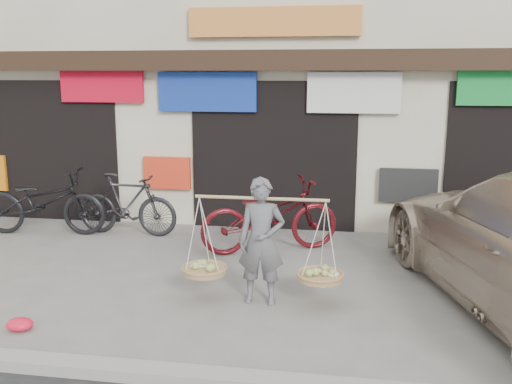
% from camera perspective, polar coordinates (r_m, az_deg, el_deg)
% --- Properties ---
extents(ground, '(70.00, 70.00, 0.00)m').
position_cam_1_polar(ground, '(7.39, -1.96, -10.75)').
color(ground, gray).
rests_on(ground, ground).
extents(kerb, '(70.00, 0.25, 0.12)m').
position_cam_1_polar(kerb, '(5.61, -6.15, -17.89)').
color(kerb, gray).
rests_on(kerb, ground).
extents(shophouse_block, '(14.00, 6.32, 7.00)m').
position_cam_1_polar(shophouse_block, '(13.19, 3.54, 14.47)').
color(shophouse_block, beige).
rests_on(shophouse_block, ground).
extents(street_vendor, '(2.02, 0.57, 1.59)m').
position_cam_1_polar(street_vendor, '(7.08, 0.54, -5.46)').
color(street_vendor, '#5E5E63').
rests_on(street_vendor, ground).
extents(bike_0, '(2.30, 1.01, 1.17)m').
position_cam_1_polar(bike_0, '(10.81, -20.48, -0.94)').
color(bike_0, black).
rests_on(bike_0, ground).
extents(bike_1, '(1.88, 0.63, 1.11)m').
position_cam_1_polar(bike_1, '(10.34, -12.79, -1.20)').
color(bike_1, black).
rests_on(bike_1, ground).
extents(bike_2, '(2.38, 1.63, 1.19)m').
position_cam_1_polar(bike_2, '(9.13, 1.40, -2.39)').
color(bike_2, '#500D13').
rests_on(bike_2, ground).
extents(red_bag, '(0.31, 0.25, 0.14)m').
position_cam_1_polar(red_bag, '(7.08, -22.55, -12.12)').
color(red_bag, '#F61735').
rests_on(red_bag, ground).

